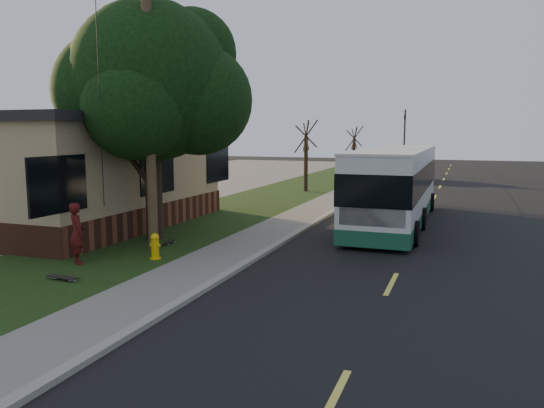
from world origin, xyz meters
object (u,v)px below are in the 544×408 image
(dumpster, at_px, (177,193))
(leafy_tree, at_px, (154,85))
(fire_hydrant, at_px, (155,246))
(utility_pole, at_px, (149,98))
(traffic_signal, at_px, (404,137))
(skateboarder, at_px, (77,233))
(skateboard_main, at_px, (169,242))
(bare_tree_far, at_px, (354,152))
(skateboard_spare, at_px, (63,277))
(bare_tree_near, at_px, (306,157))
(transit_bus, at_px, (395,184))
(distant_car, at_px, (415,171))

(dumpster, bearing_deg, leafy_tree, -64.87)
(fire_hydrant, xyz_separation_m, utility_pole, (-0.71, 0.99, 4.20))
(dumpster, bearing_deg, traffic_signal, 72.56)
(skateboarder, height_order, skateboard_main, skateboarder)
(traffic_signal, bearing_deg, bare_tree_far, -131.19)
(leafy_tree, relative_size, skateboard_spare, 8.62)
(bare_tree_near, xyz_separation_m, transit_bus, (6.48, -9.43, -0.56))
(fire_hydrant, relative_size, utility_pole, 0.08)
(skateboarder, distance_m, dumpster, 10.85)
(utility_pole, distance_m, skateboarder, 4.42)
(bare_tree_near, height_order, skateboard_main, bare_tree_near)
(utility_pole, xyz_separation_m, skateboard_main, (0.00, 0.94, -4.51))
(bare_tree_far, distance_m, distant_car, 5.56)
(transit_bus, bearing_deg, skateboard_spare, -120.17)
(leafy_tree, relative_size, distant_car, 1.73)
(utility_pole, xyz_separation_m, skateboard_spare, (-0.23, -3.64, -4.50))
(fire_hydrant, bearing_deg, skateboard_main, 110.06)
(utility_pole, xyz_separation_m, transit_bus, (6.28, 7.57, -3.04))
(fire_hydrant, xyz_separation_m, dumpster, (-4.67, 9.26, 0.34))
(leafy_tree, height_order, bare_tree_near, leafy_tree)
(fire_hydrant, bearing_deg, utility_pole, 125.38)
(utility_pole, bearing_deg, leafy_tree, 117.60)
(leafy_tree, bearing_deg, distant_car, 76.27)
(dumpster, bearing_deg, skateboarder, -74.11)
(bare_tree_near, xyz_separation_m, dumpster, (-3.77, -8.74, -1.38))
(skateboard_spare, bearing_deg, fire_hydrant, 70.46)
(traffic_signal, height_order, skateboarder, traffic_signal)
(fire_hydrant, bearing_deg, distant_car, 80.64)
(leafy_tree, height_order, skateboard_spare, leafy_tree)
(utility_pole, height_order, skateboard_main, utility_pole)
(utility_pole, relative_size, skateboard_spare, 10.03)
(transit_bus, distance_m, skateboard_main, 9.26)
(fire_hydrant, xyz_separation_m, skateboarder, (-1.70, -1.17, 0.48))
(traffic_signal, xyz_separation_m, skateboard_spare, (-4.04, -36.64, -3.03))
(bare_tree_near, height_order, skateboarder, bare_tree_near)
(fire_hydrant, distance_m, bare_tree_near, 18.10)
(traffic_signal, bearing_deg, skateboarder, -97.78)
(traffic_signal, xyz_separation_m, skateboard_main, (-3.80, -32.07, -3.04))
(bare_tree_far, relative_size, dumpster, 2.42)
(skateboarder, distance_m, distant_car, 29.74)
(skateboard_main, xyz_separation_m, distant_car, (5.30, 25.96, 0.65))
(fire_hydrant, distance_m, distant_car, 28.27)
(bare_tree_near, xyz_separation_m, bare_tree_far, (0.50, 12.00, -0.15))
(bare_tree_near, distance_m, skateboard_spare, 20.74)
(bare_tree_near, height_order, traffic_signal, traffic_signal)
(leafy_tree, distance_m, bare_tree_near, 15.66)
(dumpster, bearing_deg, skateboard_main, -61.58)
(transit_bus, relative_size, skateboarder, 6.58)
(bare_tree_far, height_order, distant_car, bare_tree_far)
(traffic_signal, xyz_separation_m, distant_car, (1.50, -6.11, -2.39))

